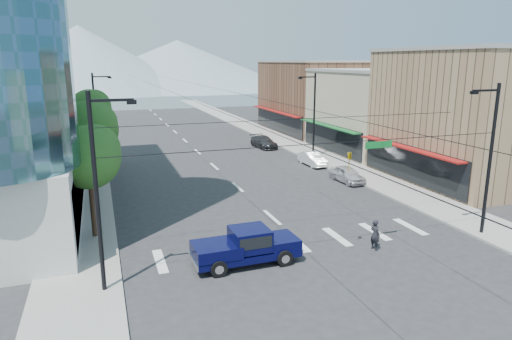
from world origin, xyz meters
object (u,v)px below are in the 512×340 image
at_px(parked_car_near, 347,174).
at_px(parked_car_mid, 312,159).
at_px(pickup_truck, 246,246).
at_px(parked_car_far, 264,142).
at_px(pedestrian, 375,235).

xyz_separation_m(parked_car_near, parked_car_mid, (0.01, 6.83, -0.02)).
distance_m(pickup_truck, parked_car_far, 32.45).
bearing_deg(parked_car_mid, pedestrian, -108.65).
bearing_deg(parked_car_far, pedestrian, -103.54).
relative_size(parked_car_mid, parked_car_far, 0.84).
xyz_separation_m(pedestrian, parked_car_near, (5.94, 13.24, -0.19)).
bearing_deg(parked_car_far, pickup_truck, -116.55).
height_order(pickup_truck, parked_car_near, pickup_truck).
height_order(pickup_truck, parked_car_mid, pickup_truck).
bearing_deg(parked_car_far, parked_car_mid, -88.00).
relative_size(pedestrian, parked_car_near, 0.43).
xyz_separation_m(pedestrian, parked_car_far, (4.65, 30.76, -0.18)).
height_order(parked_car_near, parked_car_far, parked_car_far).
bearing_deg(parked_car_mid, pickup_truck, -126.36).
bearing_deg(parked_car_far, parked_car_near, -90.74).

